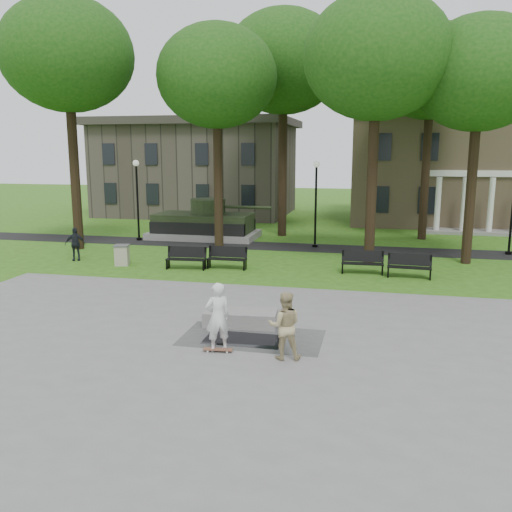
{
  "coord_description": "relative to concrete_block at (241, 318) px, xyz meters",
  "views": [
    {
      "loc": [
        3.77,
        -17.28,
        5.27
      ],
      "look_at": [
        -0.56,
        2.06,
        1.4
      ],
      "focal_mm": 38.0,
      "sensor_mm": 36.0,
      "label": 1
    }
  ],
  "objects": [
    {
      "name": "skateboard",
      "position": [
        -0.04,
        -2.31,
        -0.19
      ],
      "size": [
        0.8,
        0.27,
        0.07
      ],
      "primitive_type": "cube",
      "rotation": [
        0.0,
        0.0,
        0.1
      ],
      "color": "brown",
      "rests_on": "plaza"
    },
    {
      "name": "tank_monument",
      "position": [
        -6.3,
        15.89,
        0.61
      ],
      "size": [
        7.45,
        3.4,
        2.4
      ],
      "color": "gray",
      "rests_on": "ground"
    },
    {
      "name": "park_bench_3",
      "position": [
        5.36,
        7.73,
        0.28
      ],
      "size": [
        1.82,
        0.63,
        1.0
      ],
      "rotation": [
        0.0,
        0.0,
        -0.06
      ],
      "color": "black",
      "rests_on": "ground"
    },
    {
      "name": "tree_0",
      "position": [
        -11.85,
        10.89,
        9.78
      ],
      "size": [
        6.8,
        6.8,
        12.97
      ],
      "color": "black",
      "rests_on": "ground"
    },
    {
      "name": "tree_4",
      "position": [
        -1.85,
        17.89,
        10.15
      ],
      "size": [
        7.2,
        7.2,
        13.5
      ],
      "color": "black",
      "rests_on": "ground"
    },
    {
      "name": "plaza",
      "position": [
        0.15,
        -3.11,
        -0.23
      ],
      "size": [
        22.0,
        16.0,
        0.02
      ],
      "primitive_type": "cube",
      "color": "gray",
      "rests_on": "ground"
    },
    {
      "name": "tree_5",
      "position": [
        6.65,
        18.39,
        9.42
      ],
      "size": [
        6.4,
        6.4,
        12.44
      ],
      "color": "black",
      "rests_on": "ground"
    },
    {
      "name": "trash_bin",
      "position": [
        -7.59,
        7.42,
        0.24
      ],
      "size": [
        0.8,
        0.8,
        0.96
      ],
      "rotation": [
        0.0,
        0.0,
        0.24
      ],
      "color": "#B4AF94",
      "rests_on": "ground"
    },
    {
      "name": "tree_2",
      "position": [
        3.65,
        10.39,
        9.07
      ],
      "size": [
        6.6,
        6.6,
        12.16
      ],
      "color": "black",
      "rests_on": "ground"
    },
    {
      "name": "lamp_mid",
      "position": [
        0.65,
        14.19,
        2.55
      ],
      "size": [
        0.36,
        0.36,
        4.73
      ],
      "color": "black",
      "rests_on": "ground"
    },
    {
      "name": "skateboarder",
      "position": [
        -0.07,
        -2.2,
        0.7
      ],
      "size": [
        0.81,
        0.74,
        1.86
      ],
      "primitive_type": "imported",
      "rotation": [
        0.0,
        0.0,
        3.72
      ],
      "color": "silver",
      "rests_on": "plaza"
    },
    {
      "name": "building_left",
      "position": [
        -10.85,
        28.39,
        3.35
      ],
      "size": [
        15.0,
        10.0,
        7.2
      ],
      "primitive_type": "cube",
      "color": "#4C443D",
      "rests_on": "ground"
    },
    {
      "name": "puddle",
      "position": [
        0.4,
        -1.26,
        -0.22
      ],
      "size": [
        2.2,
        1.2,
        0.0
      ],
      "primitive_type": "cube",
      "color": "black",
      "rests_on": "plaza"
    },
    {
      "name": "ground",
      "position": [
        0.15,
        1.89,
        -0.24
      ],
      "size": [
        120.0,
        120.0,
        0.0
      ],
      "primitive_type": "plane",
      "color": "#2F5814",
      "rests_on": "ground"
    },
    {
      "name": "concrete_block",
      "position": [
        0.0,
        0.0,
        0.0
      ],
      "size": [
        2.28,
        1.19,
        0.45
      ],
      "primitive_type": "cube",
      "rotation": [
        0.0,
        0.0,
        0.09
      ],
      "color": "gray",
      "rests_on": "plaza"
    },
    {
      "name": "lamp_left",
      "position": [
        -9.85,
        14.19,
        2.55
      ],
      "size": [
        0.36,
        0.36,
        4.73
      ],
      "color": "black",
      "rests_on": "ground"
    },
    {
      "name": "park_bench_1",
      "position": [
        -2.59,
        7.78,
        0.28
      ],
      "size": [
        1.8,
        0.53,
        1.0
      ],
      "rotation": [
        0.0,
        0.0,
        -0.01
      ],
      "color": "black",
      "rests_on": "ground"
    },
    {
      "name": "pedestrian_walker",
      "position": [
        -10.3,
        7.95,
        0.57
      ],
      "size": [
        1.03,
        0.75,
        1.62
      ],
      "primitive_type": "imported",
      "rotation": [
        0.0,
        0.0,
        0.42
      ],
      "color": "black",
      "rests_on": "ground"
    },
    {
      "name": "tree_3",
      "position": [
        8.15,
        11.39,
        8.35
      ],
      "size": [
        6.0,
        6.0,
        11.19
      ],
      "color": "black",
      "rests_on": "ground"
    },
    {
      "name": "tree_1",
      "position": [
        -4.35,
        12.39,
        8.71
      ],
      "size": [
        6.2,
        6.2,
        11.63
      ],
      "color": "black",
      "rests_on": "ground"
    },
    {
      "name": "friend_watching",
      "position": [
        1.76,
        -2.39,
        0.66
      ],
      "size": [
        0.97,
        0.82,
        1.76
      ],
      "primitive_type": "imported",
      "rotation": [
        0.0,
        0.0,
        3.33
      ],
      "color": "tan",
      "rests_on": "plaza"
    },
    {
      "name": "footpath",
      "position": [
        0.15,
        13.89,
        -0.24
      ],
      "size": [
        44.0,
        2.6,
        0.01
      ],
      "primitive_type": "cube",
      "color": "black",
      "rests_on": "ground"
    },
    {
      "name": "building_right",
      "position": [
        10.15,
        27.89,
        4.1
      ],
      "size": [
        17.0,
        12.0,
        8.6
      ],
      "color": "#9E8460",
      "rests_on": "ground"
    },
    {
      "name": "park_bench_0",
      "position": [
        -4.37,
        7.31,
        0.28
      ],
      "size": [
        1.83,
        0.64,
        1.0
      ],
      "rotation": [
        0.0,
        0.0,
        0.06
      ],
      "color": "black",
      "rests_on": "ground"
    },
    {
      "name": "park_bench_2",
      "position": [
        3.42,
        8.1,
        0.28
      ],
      "size": [
        1.81,
        0.58,
        1.0
      ],
      "rotation": [
        0.0,
        0.0,
        0.03
      ],
      "color": "black",
      "rests_on": "ground"
    }
  ]
}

